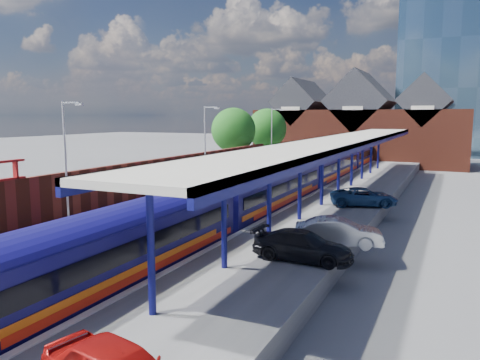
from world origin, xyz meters
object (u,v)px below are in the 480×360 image
object	(u,v)px
parked_car_silver	(339,232)
lamp_post_b	(67,155)
parked_car_blue	(364,197)
lamp_post_d	(273,134)
parked_car_dark	(303,246)
train	(303,175)
lamp_post_c	(206,141)
platform_sign	(231,166)

from	to	relation	value
parked_car_silver	lamp_post_b	bearing A→B (deg)	82.50
lamp_post_b	parked_car_blue	world-z (taller)	lamp_post_b
lamp_post_d	parked_car_dark	bearing A→B (deg)	-66.84
train	parked_car_silver	xyz separation A→B (m)	(7.01, -16.83, -0.44)
train	lamp_post_c	size ratio (longest dim) A/B	9.41
lamp_post_b	platform_sign	size ratio (longest dim) A/B	2.80
parked_car_silver	parked_car_blue	size ratio (longest dim) A/B	0.91
lamp_post_c	train	bearing A→B (deg)	20.78
train	lamp_post_b	size ratio (longest dim) A/B	9.41
lamp_post_d	parked_car_dark	world-z (taller)	lamp_post_d
train	lamp_post_b	xyz separation A→B (m)	(-7.86, -18.98, 2.87)
parked_car_silver	parked_car_blue	xyz separation A→B (m)	(-0.77, 10.74, -0.05)
lamp_post_d	platform_sign	world-z (taller)	lamp_post_d
parked_car_dark	parked_car_silver	bearing A→B (deg)	-16.12
parked_car_silver	train	bearing A→B (deg)	6.86
lamp_post_b	parked_car_silver	world-z (taller)	lamp_post_b
lamp_post_b	parked_car_blue	size ratio (longest dim) A/B	1.54
train	lamp_post_c	distance (m)	8.88
train	parked_car_blue	size ratio (longest dim) A/B	14.48
lamp_post_c	parked_car_dark	size ratio (longest dim) A/B	1.60
lamp_post_b	lamp_post_d	distance (m)	32.00
lamp_post_b	lamp_post_d	size ratio (longest dim) A/B	1.00
parked_car_silver	parked_car_blue	world-z (taller)	parked_car_silver
lamp_post_d	train	bearing A→B (deg)	-58.89
lamp_post_d	platform_sign	distance (m)	14.25
train	lamp_post_d	distance (m)	15.47
train	lamp_post_c	world-z (taller)	lamp_post_c
train	parked_car_dark	size ratio (longest dim) A/B	15.03
lamp_post_b	parked_car_dark	distance (m)	14.38
train	lamp_post_b	distance (m)	20.74
lamp_post_b	lamp_post_d	world-z (taller)	same
train	platform_sign	bearing A→B (deg)	-171.41
platform_sign	parked_car_dark	bearing A→B (deg)	-55.94
lamp_post_d	parked_car_dark	xyz separation A→B (m)	(13.97, -32.65, -3.36)
parked_car_dark	parked_car_blue	xyz separation A→B (m)	(0.13, 13.54, -0.00)
parked_car_blue	parked_car_silver	bearing A→B (deg)	164.46
lamp_post_b	lamp_post_c	world-z (taller)	same
train	platform_sign	xyz separation A→B (m)	(-6.49, -0.98, 0.57)
lamp_post_d	parked_car_blue	xyz separation A→B (m)	(14.10, -19.10, -3.36)
lamp_post_c	parked_car_silver	xyz separation A→B (m)	(14.86, -13.84, -3.31)
parked_car_dark	lamp_post_c	bearing A→B (deg)	41.60
lamp_post_b	lamp_post_c	xyz separation A→B (m)	(0.00, 16.00, 0.00)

